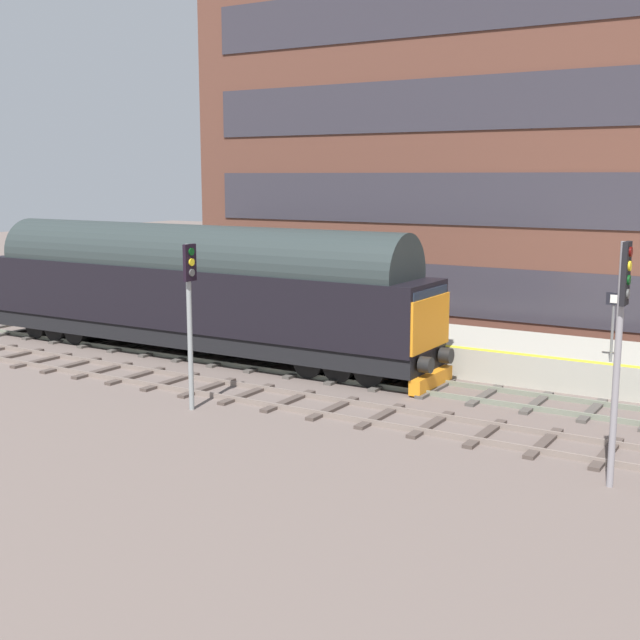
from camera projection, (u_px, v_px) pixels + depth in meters
name	position (u px, v px, depth m)	size (l,w,h in m)	color
ground_plane	(390.00, 383.00, 26.02)	(140.00, 140.00, 0.00)	#695A54
track_main	(390.00, 382.00, 26.01)	(2.50, 60.00, 0.15)	gray
track_adjacent_west	(333.00, 408.00, 23.07)	(2.50, 60.00, 0.15)	gray
station_platform	(437.00, 348.00, 28.96)	(4.00, 44.00, 1.01)	#ABA99A
station_building	(604.00, 108.00, 31.14)	(5.13, 34.32, 17.69)	brown
diesel_locomotive	(193.00, 287.00, 29.58)	(2.74, 18.59, 4.68)	black
signal_post_near	(620.00, 330.00, 16.82)	(0.44, 0.22, 5.08)	gray
signal_post_mid	(190.00, 305.00, 22.61)	(0.44, 0.22, 4.56)	gray
platform_number_sign	(613.00, 316.00, 24.28)	(0.10, 0.44, 2.03)	slate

